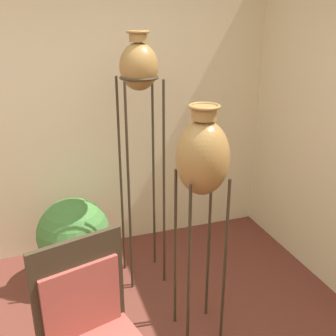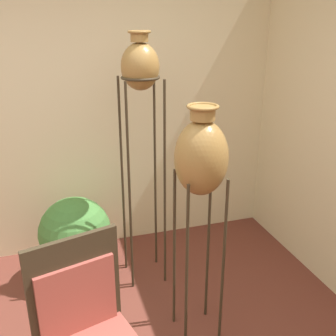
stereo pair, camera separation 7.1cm
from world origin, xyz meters
TOP-DOWN VIEW (x-y plane):
  - wall_back at (0.00, 2.07)m, footprint 8.07×0.06m
  - vase_stand_tall at (0.61, 1.38)m, footprint 0.30×0.30m
  - vase_stand_medium at (0.80, 0.62)m, footprint 0.33×0.33m
  - chair at (0.01, 0.15)m, footprint 0.62×0.57m
  - potted_plant at (0.05, 1.52)m, footprint 0.61×0.61m

SIDE VIEW (x-z plane):
  - potted_plant at x=0.05m, z-range 0.03..0.76m
  - chair at x=0.01m, z-range 0.08..1.19m
  - vase_stand_medium at x=0.80m, z-range 0.48..2.13m
  - wall_back at x=0.00m, z-range 0.00..2.70m
  - vase_stand_tall at x=0.61m, z-range 0.70..2.74m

